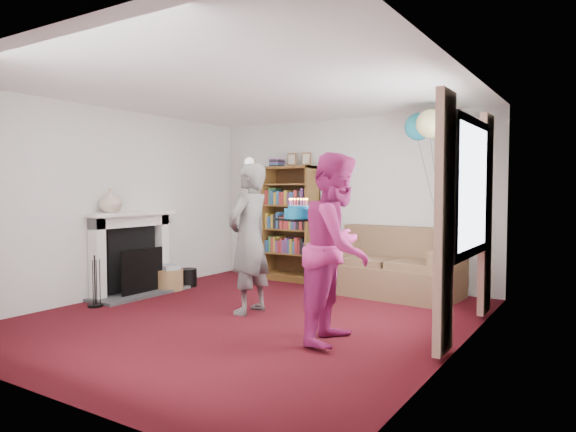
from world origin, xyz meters
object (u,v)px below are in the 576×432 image
Objects in this scene: bookcase at (291,224)px; person_magenta at (338,248)px; birthday_cake at (299,214)px; sofa at (395,270)px; person_striped at (249,238)px.

bookcase reaches higher than person_magenta.
birthday_cake is at bearing 69.91° from person_magenta.
sofa is 4.99× the size of birthday_cake.
birthday_cake reaches higher than sofa.
person_striped is at bearing -70.45° from bookcase.
sofa is 2.39m from birthday_cake.
person_magenta is (0.31, -2.33, 0.54)m from sofa.
person_magenta is (1.36, -0.45, 0.02)m from person_striped.
person_magenta reaches higher than person_striped.
sofa is at bearing -7.25° from bookcase.
person_striped is 1.44m from person_magenta.
bookcase is at bearing 123.44° from birthday_cake.
birthday_cake is at bearing -56.56° from bookcase.
person_striped is 5.01× the size of birthday_cake.
person_striped is at bearing 63.98° from person_magenta.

